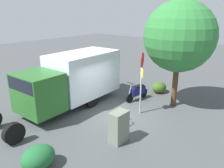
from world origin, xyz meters
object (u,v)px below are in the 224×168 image
box_truck_near (71,79)px  motorcycle (137,91)px  stop_sign (142,74)px  utility_cabinet (119,127)px  street_tree (179,37)px  bike_rack_hoop (127,126)px

box_truck_near → motorcycle: size_ratio=4.18×
stop_sign → utility_cabinet: (2.80, 0.79, -1.48)m
street_tree → bike_rack_hoop: street_tree is taller
stop_sign → motorcycle: bearing=-141.4°
motorcycle → utility_cabinet: (4.26, 1.96, 0.14)m
motorcycle → street_tree: bearing=115.5°
motorcycle → street_tree: street_tree is taller
motorcycle → street_tree: (-0.65, 2.03, 3.32)m
motorcycle → bike_rack_hoop: 3.39m
stop_sign → street_tree: bearing=157.8°
utility_cabinet → motorcycle: bearing=-155.3°
street_tree → box_truck_near: bearing=-49.1°
stop_sign → bike_rack_hoop: 2.67m
utility_cabinet → bike_rack_hoop: bearing=-157.8°
stop_sign → utility_cabinet: stop_sign is taller
motorcycle → bike_rack_hoop: (3.02, 1.45, -0.52)m
stop_sign → street_tree: 2.84m
bike_rack_hoop → street_tree: bearing=171.0°
box_truck_near → stop_sign: stop_sign is taller
stop_sign → utility_cabinet: bearing=15.8°
box_truck_near → motorcycle: (-3.09, 2.29, -1.08)m
motorcycle → bike_rack_hoop: size_ratio=2.13×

